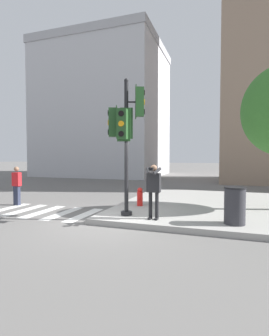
{
  "coord_description": "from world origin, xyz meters",
  "views": [
    {
      "loc": [
        3.44,
        -7.42,
        2.06
      ],
      "look_at": [
        0.79,
        0.31,
        1.7
      ],
      "focal_mm": 28.0,
      "sensor_mm": 36.0,
      "label": 1
    }
  ],
  "objects_px": {
    "traffic_signal_pole": "(126,127)",
    "trash_bin": "(235,206)",
    "pedestrian_distant": "(17,185)",
    "fire_hydrant": "(140,197)",
    "person_photographer": "(154,187)"
  },
  "relations": [
    {
      "from": "fire_hydrant",
      "to": "trash_bin",
      "type": "relative_size",
      "value": 0.67
    },
    {
      "from": "traffic_signal_pole",
      "to": "trash_bin",
      "type": "distance_m",
      "value": 4.01
    },
    {
      "from": "fire_hydrant",
      "to": "trash_bin",
      "type": "xyz_separation_m",
      "value": [
        3.33,
        -1.75,
        0.18
      ]
    },
    {
      "from": "fire_hydrant",
      "to": "traffic_signal_pole",
      "type": "bearing_deg",
      "value": -88.07
    },
    {
      "from": "fire_hydrant",
      "to": "trash_bin",
      "type": "distance_m",
      "value": 3.77
    },
    {
      "from": "traffic_signal_pole",
      "to": "pedestrian_distant",
      "type": "height_order",
      "value": "traffic_signal_pole"
    },
    {
      "from": "traffic_signal_pole",
      "to": "person_photographer",
      "type": "distance_m",
      "value": 2.11
    },
    {
      "from": "fire_hydrant",
      "to": "trash_bin",
      "type": "bearing_deg",
      "value": -27.67
    },
    {
      "from": "person_photographer",
      "to": "pedestrian_distant",
      "type": "relative_size",
      "value": 1.0
    },
    {
      "from": "traffic_signal_pole",
      "to": "person_photographer",
      "type": "xyz_separation_m",
      "value": [
        0.98,
        -0.24,
        -1.85
      ]
    },
    {
      "from": "pedestrian_distant",
      "to": "trash_bin",
      "type": "xyz_separation_m",
      "value": [
        8.6,
        -1.08,
        -0.17
      ]
    },
    {
      "from": "pedestrian_distant",
      "to": "traffic_signal_pole",
      "type": "bearing_deg",
      "value": -10.66
    },
    {
      "from": "person_photographer",
      "to": "trash_bin",
      "type": "relative_size",
      "value": 1.58
    },
    {
      "from": "person_photographer",
      "to": "fire_hydrant",
      "type": "relative_size",
      "value": 2.35
    },
    {
      "from": "traffic_signal_pole",
      "to": "trash_bin",
      "type": "xyz_separation_m",
      "value": [
        3.28,
        -0.08,
        -2.31
      ]
    }
  ]
}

